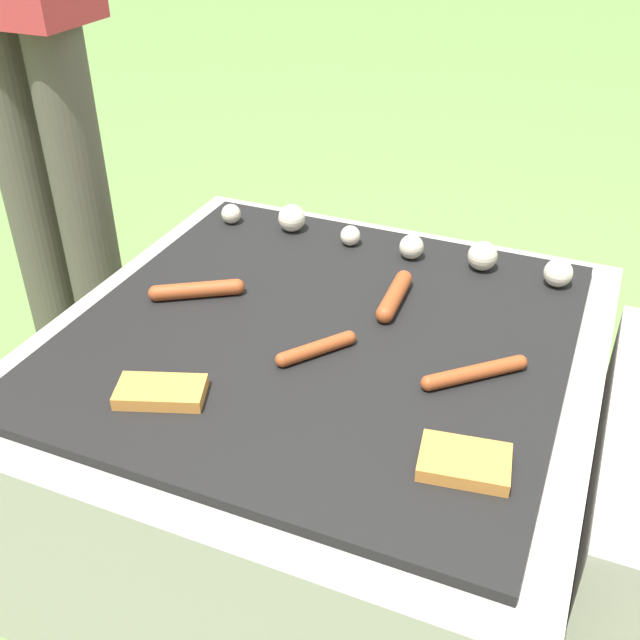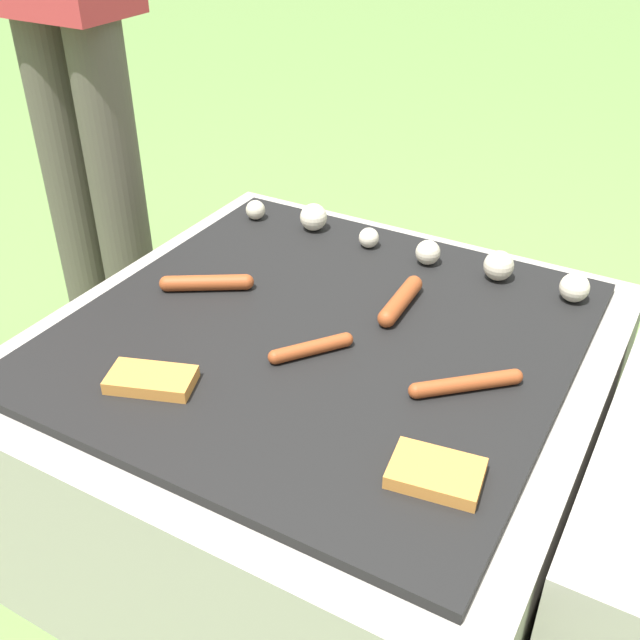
% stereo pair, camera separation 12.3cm
% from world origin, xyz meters
% --- Properties ---
extents(ground_plane, '(14.00, 14.00, 0.00)m').
position_xyz_m(ground_plane, '(0.00, 0.00, 0.00)').
color(ground_plane, '#608442').
extents(grill, '(0.91, 0.91, 0.45)m').
position_xyz_m(grill, '(0.00, 0.00, 0.22)').
color(grill, '#9E998E').
rests_on(grill, ground_plane).
extents(sausage_mid_left, '(0.04, 0.16, 0.03)m').
position_xyz_m(sausage_mid_left, '(0.09, 0.13, 0.47)').
color(sausage_mid_left, '#93421E').
rests_on(sausage_mid_left, grill).
extents(sausage_front_center, '(0.10, 0.12, 0.02)m').
position_xyz_m(sausage_front_center, '(0.02, -0.07, 0.46)').
color(sausage_front_center, '#93421E').
rests_on(sausage_front_center, grill).
extents(sausage_front_right, '(0.14, 0.13, 0.02)m').
position_xyz_m(sausage_front_right, '(0.27, -0.03, 0.46)').
color(sausage_front_right, '#93421E').
rests_on(sausage_front_right, grill).
extents(sausage_back_left, '(0.15, 0.10, 0.03)m').
position_xyz_m(sausage_back_left, '(-0.24, 0.01, 0.47)').
color(sausage_back_left, '#93421E').
rests_on(sausage_back_left, grill).
extents(bread_slice_right, '(0.13, 0.10, 0.02)m').
position_xyz_m(bread_slice_right, '(0.30, -0.23, 0.46)').
color(bread_slice_right, '#D18438').
rests_on(bread_slice_right, grill).
extents(bread_slice_center, '(0.14, 0.11, 0.02)m').
position_xyz_m(bread_slice_center, '(-0.15, -0.25, 0.46)').
color(bread_slice_center, '#D18438').
rests_on(bread_slice_center, grill).
extents(mushroom_row, '(0.72, 0.07, 0.06)m').
position_xyz_m(mushroom_row, '(0.04, 0.31, 0.48)').
color(mushroom_row, beige).
rests_on(mushroom_row, grill).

